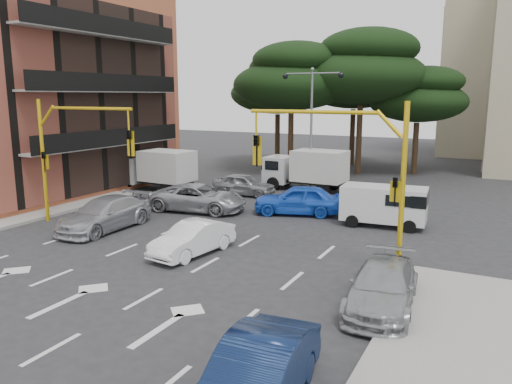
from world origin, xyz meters
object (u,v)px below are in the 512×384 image
signal_mast_right (351,162)px  box_truck_a (156,170)px  street_lamp_center (312,107)px  van_white (384,206)px  car_blue_compact (298,200)px  car_navy_parked (256,376)px  car_silver_parked (383,287)px  box_truck_b (306,170)px  car_silver_cross_a (198,198)px  signal_mast_left (68,145)px  car_white_hatch (193,239)px  car_silver_cross_b (244,185)px  car_silver_wagon (105,214)px

signal_mast_right → box_truck_a: signal_mast_right is taller
street_lamp_center → van_white: bearing=-48.3°
car_blue_compact → car_navy_parked: (5.61, -15.82, -0.07)m
signal_mast_right → car_silver_parked: bearing=-55.9°
box_truck_a → box_truck_b: size_ratio=0.99×
signal_mast_right → car_navy_parked: size_ratio=1.38×
box_truck_a → box_truck_b: 9.87m
box_truck_b → car_silver_cross_a: bearing=162.7°
street_lamp_center → box_truck_b: (-0.14, -0.50, -4.08)m
car_silver_cross_a → car_navy_parked: (10.69, -14.08, -0.01)m
car_silver_parked → box_truck_a: bearing=140.1°
signal_mast_left → car_navy_parked: size_ratio=1.38×
signal_mast_left → car_white_hatch: bearing=-8.4°
car_blue_compact → van_white: (4.55, -0.35, 0.20)m
car_silver_cross_b → car_blue_compact: bearing=-127.0°
van_white → car_silver_cross_a: bearing=-86.3°
car_silver_cross_b → box_truck_a: bearing=95.5°
signal_mast_left → car_white_hatch: 8.41m
car_blue_compact → car_silver_cross_a: 5.38m
car_silver_cross_b → van_white: (9.51, -3.53, 0.30)m
signal_mast_left → car_blue_compact: bearing=38.5°
signal_mast_left → car_silver_wagon: bearing=3.1°
car_silver_parked → car_silver_wagon: bearing=162.1°
signal_mast_right → car_silver_wagon: bearing=179.5°
street_lamp_center → car_silver_wagon: size_ratio=1.52×
car_silver_wagon → box_truck_b: box_truck_b is taller
car_blue_compact → car_silver_wagon: car_blue_compact is taller
car_white_hatch → box_truck_a: size_ratio=0.72×
van_white → box_truck_a: size_ratio=0.73×
car_silver_wagon → box_truck_a: size_ratio=0.94×
car_silver_cross_b → car_silver_parked: size_ratio=0.88×
car_silver_cross_b → car_silver_parked: car_silver_cross_b is taller
signal_mast_left → street_lamp_center: (6.80, 14.01, 1.54)m
car_blue_compact → box_truck_a: bearing=-118.1°
car_white_hatch → car_silver_cross_b: car_silver_cross_b is taller
car_white_hatch → car_silver_cross_a: 7.53m
car_blue_compact → car_silver_wagon: 9.74m
van_white → car_navy_parked: bearing=-0.6°
signal_mast_right → box_truck_b: signal_mast_right is taller
car_white_hatch → box_truck_b: 14.69m
street_lamp_center → car_silver_cross_b: street_lamp_center is taller
signal_mast_right → street_lamp_center: size_ratio=0.77×
car_silver_cross_b → signal_mast_right: bearing=-140.5°
car_silver_wagon → car_silver_cross_b: car_silver_wagon is taller
street_lamp_center → car_silver_parked: (8.70, -16.81, -4.77)m
signal_mast_left → box_truck_b: signal_mast_left is taller
car_white_hatch → car_blue_compact: 8.22m
box_truck_b → car_navy_parked: bearing=-158.5°
car_navy_parked → box_truck_b: box_truck_b is taller
car_white_hatch → car_silver_cross_b: bearing=116.4°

